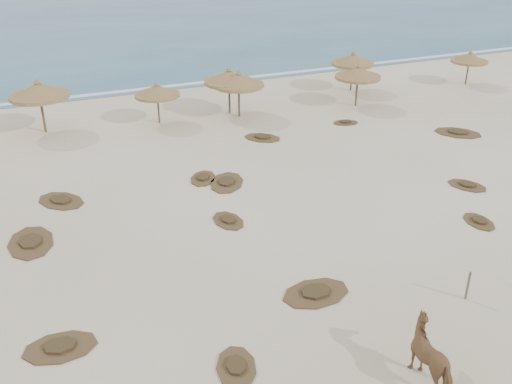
% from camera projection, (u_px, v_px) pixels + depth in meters
% --- Properties ---
extents(ground, '(160.00, 160.00, 0.00)m').
position_uv_depth(ground, '(322.00, 275.00, 20.84)').
color(ground, beige).
rests_on(ground, ground).
extents(ocean, '(200.00, 100.00, 0.01)m').
position_uv_depth(ocean, '(74.00, 0.00, 82.72)').
color(ocean, '#285E7A').
rests_on(ocean, ground).
extents(foam_line, '(70.00, 0.60, 0.01)m').
position_uv_depth(foam_line, '(154.00, 88.00, 42.29)').
color(foam_line, white).
rests_on(foam_line, ground).
extents(palapa_1, '(3.72, 3.72, 3.23)m').
position_uv_depth(palapa_1, '(39.00, 91.00, 32.96)').
color(palapa_1, brown).
rests_on(palapa_1, ground).
extents(palapa_2, '(3.30, 3.30, 2.61)m').
position_uv_depth(palapa_2, '(157.00, 91.00, 34.60)').
color(palapa_2, brown).
rests_on(palapa_2, ground).
extents(palapa_3, '(3.80, 3.80, 3.00)m').
position_uv_depth(palapa_3, '(239.00, 81.00, 35.57)').
color(palapa_3, brown).
rests_on(palapa_3, ground).
extents(palapa_4, '(3.69, 3.69, 3.04)m').
position_uv_depth(palapa_4, '(229.00, 78.00, 36.10)').
color(palapa_4, brown).
rests_on(palapa_4, ground).
extents(palapa_5, '(4.00, 4.00, 2.88)m').
position_uv_depth(palapa_5, '(353.00, 60.00, 40.79)').
color(palapa_5, brown).
rests_on(palapa_5, ground).
extents(palapa_6, '(3.56, 3.56, 2.87)m').
position_uv_depth(palapa_6, '(358.00, 73.00, 37.59)').
color(palapa_6, brown).
rests_on(palapa_6, ground).
extents(palapa_7, '(3.06, 3.06, 2.56)m').
position_uv_depth(palapa_7, '(470.00, 58.00, 42.32)').
color(palapa_7, brown).
rests_on(palapa_7, ground).
extents(horse, '(0.94, 2.07, 1.75)m').
position_uv_depth(horse, '(434.00, 356.00, 15.81)').
color(horse, '#946343').
rests_on(horse, ground).
extents(fence_post_near, '(0.09, 0.09, 1.09)m').
position_uv_depth(fence_post_near, '(468.00, 286.00, 19.32)').
color(fence_post_near, '#6A6050').
rests_on(fence_post_near, ground).
extents(scrub_0, '(2.37, 1.66, 0.16)m').
position_uv_depth(scrub_0, '(60.00, 347.00, 17.34)').
color(scrub_0, brown).
rests_on(scrub_0, ground).
extents(scrub_1, '(1.87, 2.78, 0.16)m').
position_uv_depth(scrub_1, '(31.00, 242.00, 22.76)').
color(scrub_1, brown).
rests_on(scrub_1, ground).
extents(scrub_2, '(1.44, 1.96, 0.16)m').
position_uv_depth(scrub_2, '(228.00, 220.00, 24.34)').
color(scrub_2, brown).
rests_on(scrub_2, ground).
extents(scrub_3, '(2.59, 2.92, 0.16)m').
position_uv_depth(scrub_3, '(227.00, 182.00, 27.71)').
color(scrub_3, brown).
rests_on(scrub_3, ground).
extents(scrub_4, '(1.97, 2.22, 0.16)m').
position_uv_depth(scrub_4, '(467.00, 185.00, 27.41)').
color(scrub_4, brown).
rests_on(scrub_4, ground).
extents(scrub_5, '(3.17, 3.17, 0.16)m').
position_uv_depth(scrub_5, '(458.00, 133.00, 33.81)').
color(scrub_5, brown).
rests_on(scrub_5, ground).
extents(scrub_6, '(2.72, 2.87, 0.16)m').
position_uv_depth(scrub_6, '(61.00, 201.00, 25.98)').
color(scrub_6, brown).
rests_on(scrub_6, ground).
extents(scrub_7, '(2.56, 2.52, 0.16)m').
position_uv_depth(scrub_7, '(262.00, 137.00, 33.10)').
color(scrub_7, brown).
rests_on(scrub_7, ground).
extents(scrub_9, '(2.56, 1.73, 0.16)m').
position_uv_depth(scrub_9, '(316.00, 293.00, 19.78)').
color(scrub_9, brown).
rests_on(scrub_9, ground).
extents(scrub_10, '(1.79, 1.37, 0.16)m').
position_uv_depth(scrub_10, '(346.00, 122.00, 35.41)').
color(scrub_10, brown).
rests_on(scrub_10, ground).
extents(scrub_11, '(1.63, 2.07, 0.16)m').
position_uv_depth(scrub_11, '(236.00, 367.00, 16.59)').
color(scrub_11, brown).
rests_on(scrub_11, ground).
extents(scrub_12, '(1.22, 1.74, 0.16)m').
position_uv_depth(scrub_12, '(479.00, 221.00, 24.27)').
color(scrub_12, brown).
rests_on(scrub_12, ground).
extents(scrub_13, '(1.96, 2.23, 0.16)m').
position_uv_depth(scrub_13, '(203.00, 178.00, 28.14)').
color(scrub_13, brown).
rests_on(scrub_13, ground).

